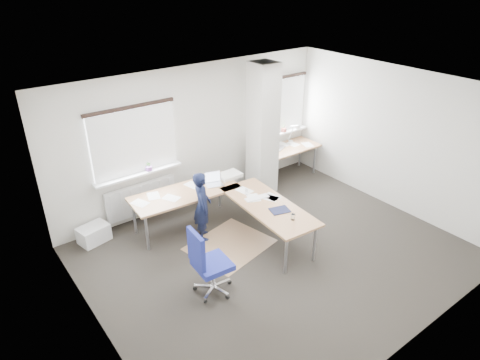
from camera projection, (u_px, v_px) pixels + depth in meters
ground at (275, 254)px, 7.35m from camera, size 6.00×6.00×0.00m
room_shell at (270, 149)px, 6.97m from camera, size 6.04×5.04×2.82m
floor_mat at (230, 245)px, 7.58m from camera, size 1.54×1.38×0.01m
white_crate at (94, 234)px, 7.62m from camera, size 0.58×0.46×0.31m
desk_main at (228, 199)px, 7.65m from camera, size 2.41×2.76×0.96m
desk_side at (289, 149)px, 9.73m from camera, size 1.41×0.71×1.22m
task_chair at (210, 275)px, 6.36m from camera, size 0.62×0.62×1.15m
person at (202, 206)px, 7.52m from camera, size 0.48×0.56×1.30m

